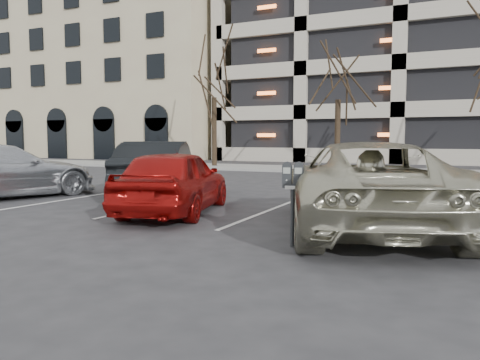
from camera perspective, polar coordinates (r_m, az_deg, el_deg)
name	(u,v)px	position (r m, az deg, el deg)	size (l,w,h in m)	color
ground	(298,234)	(8.05, 7.09, -6.59)	(140.00, 140.00, 0.00)	#28282B
sidewalk	(399,172)	(23.69, 18.81, 0.98)	(80.00, 4.00, 0.12)	gray
stall_lines	(270,210)	(10.64, 3.62, -3.69)	(16.90, 5.20, 0.00)	silver
office_building	(118,79)	(48.56, -14.67, 11.79)	(26.00, 16.20, 15.00)	tan
tree_a	(214,54)	(26.99, -3.20, 15.09)	(3.86, 3.86, 8.77)	black
tree_b	(339,55)	(24.48, 11.97, 14.64)	(3.51, 3.51, 7.97)	black
parking_meter	(293,183)	(6.97, 6.45, -0.40)	(0.34, 0.18, 1.25)	black
suv_silver	(365,185)	(8.67, 14.99, -0.65)	(4.32, 6.18, 1.57)	#B7B49B
car_red	(175,181)	(10.24, -7.95, -0.12)	(1.67, 4.14, 1.41)	#9A100E
car_dark	(159,169)	(13.48, -9.86, 1.37)	(1.64, 4.70, 1.55)	black
car_silver	(0,171)	(14.29, -27.20, 0.97)	(2.09, 5.14, 1.49)	#B2B5BA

